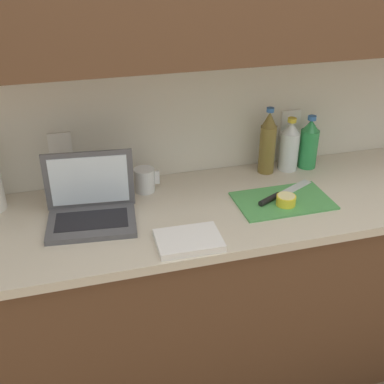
{
  "coord_description": "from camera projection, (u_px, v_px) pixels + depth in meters",
  "views": [
    {
      "loc": [
        -0.75,
        -1.52,
        1.83
      ],
      "look_at": [
        -0.34,
        -0.01,
        0.97
      ],
      "focal_mm": 45.0,
      "sensor_mm": 36.0,
      "label": 1
    }
  ],
  "objects": [
    {
      "name": "ground_plane",
      "position": [
        258.0,
        357.0,
        2.34
      ],
      "size": [
        12.0,
        12.0,
        0.0
      ],
      "primitive_type": "plane",
      "color": "brown",
      "rests_on": "ground"
    },
    {
      "name": "wall_back",
      "position": [
        261.0,
        12.0,
        1.79
      ],
      "size": [
        5.2,
        0.38,
        2.6
      ],
      "color": "silver",
      "rests_on": "ground_plane"
    },
    {
      "name": "counter_unit",
      "position": [
        269.0,
        282.0,
        2.13
      ],
      "size": [
        2.4,
        0.62,
        0.89
      ],
      "color": "brown",
      "rests_on": "ground_plane"
    },
    {
      "name": "laptop",
      "position": [
        91.0,
        205.0,
        1.74
      ],
      "size": [
        0.34,
        0.26,
        0.24
      ],
      "rotation": [
        0.0,
        0.0,
        -0.11
      ],
      "color": "#515156",
      "rests_on": "counter_unit"
    },
    {
      "name": "cutting_board",
      "position": [
        283.0,
        201.0,
        1.88
      ],
      "size": [
        0.37,
        0.23,
        0.01
      ],
      "primitive_type": "cube",
      "color": "#4C9E51",
      "rests_on": "counter_unit"
    },
    {
      "name": "knife",
      "position": [
        277.0,
        196.0,
        1.89
      ],
      "size": [
        0.29,
        0.17,
        0.02
      ],
      "rotation": [
        0.0,
        0.0,
        0.47
      ],
      "color": "silver",
      "rests_on": "cutting_board"
    },
    {
      "name": "lemon_half_cut",
      "position": [
        286.0,
        200.0,
        1.83
      ],
      "size": [
        0.07,
        0.07,
        0.04
      ],
      "color": "yellow",
      "rests_on": "cutting_board"
    },
    {
      "name": "bottle_green_soda",
      "position": [
        309.0,
        144.0,
        2.11
      ],
      "size": [
        0.08,
        0.08,
        0.24
      ],
      "color": "#2D934C",
      "rests_on": "counter_unit"
    },
    {
      "name": "bottle_oil_tall",
      "position": [
        289.0,
        146.0,
        2.08
      ],
      "size": [
        0.08,
        0.08,
        0.24
      ],
      "color": "silver",
      "rests_on": "counter_unit"
    },
    {
      "name": "bottle_water_clear",
      "position": [
        268.0,
        143.0,
        2.05
      ],
      "size": [
        0.07,
        0.07,
        0.29
      ],
      "color": "olive",
      "rests_on": "counter_unit"
    },
    {
      "name": "measuring_cup",
      "position": [
        145.0,
        180.0,
        1.94
      ],
      "size": [
        0.1,
        0.08,
        0.1
      ],
      "color": "silver",
      "rests_on": "counter_unit"
    },
    {
      "name": "dish_towel",
      "position": [
        189.0,
        240.0,
        1.63
      ],
      "size": [
        0.22,
        0.17,
        0.02
      ],
      "primitive_type": "cube",
      "rotation": [
        0.0,
        0.0,
        -0.03
      ],
      "color": "white",
      "rests_on": "counter_unit"
    }
  ]
}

